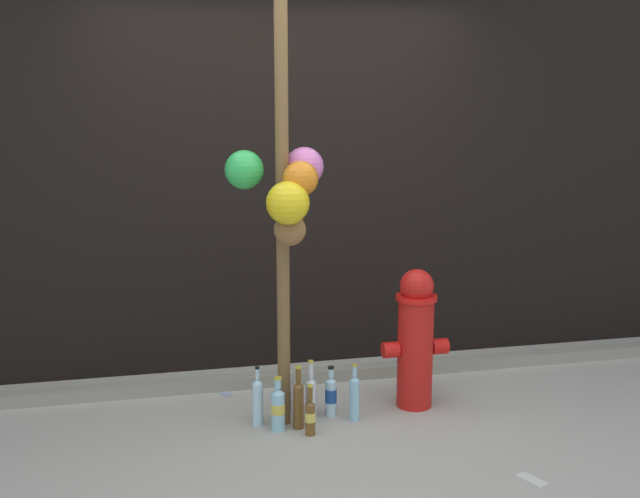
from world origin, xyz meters
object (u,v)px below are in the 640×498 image
object	(u,v)px
bottle_3	(310,415)
bottle_4	(258,401)
bottle_1	(278,408)
bottle_5	(354,397)
bottle_7	(311,398)
bottle_2	(311,394)
bottle_6	(298,403)
fire_hydrant	(415,338)
bottle_0	(288,389)
memorial_post	(283,140)
bottle_8	(331,395)

from	to	relation	value
bottle_3	bottle_4	world-z (taller)	bottle_4
bottle_1	bottle_3	xyz separation A→B (m)	(0.17, -0.10, -0.02)
bottle_4	bottle_5	xyz separation A→B (m)	(0.56, -0.05, -0.00)
bottle_3	bottle_7	xyz separation A→B (m)	(0.04, 0.16, 0.04)
bottle_4	bottle_7	distance (m)	0.31
bottle_2	bottle_6	xyz separation A→B (m)	(-0.11, -0.16, 0.02)
fire_hydrant	bottle_1	size ratio (longest dim) A/B	2.70
fire_hydrant	bottle_0	bearing A→B (deg)	177.34
memorial_post	bottle_4	distance (m)	1.50
memorial_post	fire_hydrant	distance (m)	1.46
bottle_4	bottle_7	xyz separation A→B (m)	(0.30, -0.03, 0.01)
memorial_post	bottle_8	distance (m)	1.54
fire_hydrant	bottle_6	distance (m)	0.82
bottle_6	bottle_8	distance (m)	0.26
bottle_1	bottle_5	size ratio (longest dim) A/B	0.93
bottle_2	bottle_7	bearing A→B (deg)	-103.26
bottle_0	bottle_1	world-z (taller)	bottle_0
bottle_8	bottle_5	bearing A→B (deg)	-37.88
bottle_3	bottle_6	distance (m)	0.12
fire_hydrant	bottle_6	world-z (taller)	fire_hydrant
memorial_post	bottle_2	size ratio (longest dim) A/B	9.00
memorial_post	fire_hydrant	xyz separation A→B (m)	(0.82, 0.12, -1.20)
fire_hydrant	bottle_8	size ratio (longest dim) A/B	2.81
bottle_7	bottle_6	bearing A→B (deg)	-146.32
memorial_post	bottle_4	world-z (taller)	memorial_post
bottle_0	bottle_8	bearing A→B (deg)	-17.12
bottle_5	bottle_7	size ratio (longest dim) A/B	0.91
fire_hydrant	bottle_4	distance (m)	1.02
bottle_0	bottle_8	size ratio (longest dim) A/B	1.23
bottle_7	memorial_post	bearing A→B (deg)	-176.87
bottle_2	bottle_5	distance (m)	0.26
bottle_7	bottle_5	bearing A→B (deg)	-4.33
bottle_6	bottle_3	bearing A→B (deg)	-65.70
bottle_8	memorial_post	bearing A→B (deg)	-164.12
bottle_5	bottle_8	world-z (taller)	bottle_5
bottle_4	bottle_6	distance (m)	0.24
bottle_1	bottle_4	world-z (taller)	bottle_4
bottle_1	memorial_post	bearing A→B (deg)	45.17
bottle_2	bottle_4	distance (m)	0.34
bottle_1	bottle_5	xyz separation A→B (m)	(0.46, 0.04, 0.01)
bottle_1	bottle_8	size ratio (longest dim) A/B	1.04
bottle_6	bottle_2	bearing A→B (deg)	55.60
bottle_1	bottle_2	world-z (taller)	bottle_2
memorial_post	bottle_6	xyz separation A→B (m)	(0.06, -0.05, -1.48)
bottle_1	bottle_2	distance (m)	0.28
bottle_1	bottle_6	size ratio (longest dim) A/B	0.85
bottle_2	bottle_5	world-z (taller)	bottle_5
bottle_2	bottle_7	xyz separation A→B (m)	(-0.02, -0.10, 0.02)
memorial_post	bottle_8	size ratio (longest dim) A/B	9.63
memorial_post	bottle_1	size ratio (longest dim) A/B	9.26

